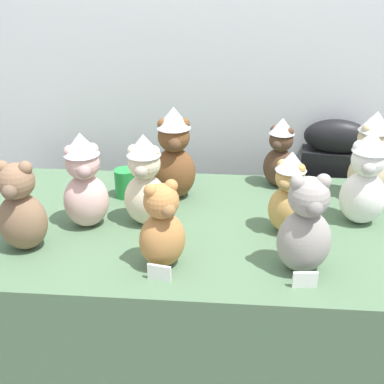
{
  "coord_description": "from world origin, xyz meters",
  "views": [
    {
      "loc": [
        0.12,
        -1.22,
        1.61
      ],
      "look_at": [
        0.0,
        0.25,
        0.89
      ],
      "focal_mm": 45.62,
      "sensor_mm": 36.0,
      "label": 1
    }
  ],
  "objects_px": {
    "teddy_bear_blush": "(84,182)",
    "teddy_bear_cream": "(145,181)",
    "instrument_case": "(325,220)",
    "teddy_bear_honey": "(288,194)",
    "teddy_bear_caramel": "(162,228)",
    "teddy_bear_chestnut": "(174,155)",
    "teddy_bear_ash": "(305,228)",
    "teddy_bear_cocoa": "(280,154)",
    "party_cup_green": "(125,183)",
    "teddy_bear_mocha": "(21,209)",
    "display_table": "(192,311)",
    "teddy_bear_snow": "(365,179)",
    "teddy_bear_sand": "(370,157)"
  },
  "relations": [
    {
      "from": "teddy_bear_blush",
      "to": "teddy_bear_cream",
      "type": "bearing_deg",
      "value": -12.89
    },
    {
      "from": "instrument_case",
      "to": "teddy_bear_cream",
      "type": "height_order",
      "value": "teddy_bear_cream"
    },
    {
      "from": "teddy_bear_blush",
      "to": "teddy_bear_honey",
      "type": "bearing_deg",
      "value": -20.55
    },
    {
      "from": "teddy_bear_caramel",
      "to": "teddy_bear_cream",
      "type": "relative_size",
      "value": 0.84
    },
    {
      "from": "teddy_bear_chestnut",
      "to": "teddy_bear_cream",
      "type": "distance_m",
      "value": 0.22
    },
    {
      "from": "instrument_case",
      "to": "teddy_bear_caramel",
      "type": "xyz_separation_m",
      "value": [
        -0.65,
        -0.82,
        0.4
      ]
    },
    {
      "from": "instrument_case",
      "to": "teddy_bear_ash",
      "type": "distance_m",
      "value": 0.94
    },
    {
      "from": "teddy_bear_honey",
      "to": "teddy_bear_cocoa",
      "type": "distance_m",
      "value": 0.37
    },
    {
      "from": "teddy_bear_cocoa",
      "to": "party_cup_green",
      "type": "height_order",
      "value": "teddy_bear_cocoa"
    },
    {
      "from": "teddy_bear_mocha",
      "to": "teddy_bear_cream",
      "type": "bearing_deg",
      "value": 26.1
    },
    {
      "from": "teddy_bear_caramel",
      "to": "teddy_bear_ash",
      "type": "bearing_deg",
      "value": -32.33
    },
    {
      "from": "instrument_case",
      "to": "teddy_bear_ash",
      "type": "bearing_deg",
      "value": -98.17
    },
    {
      "from": "teddy_bear_mocha",
      "to": "display_table",
      "type": "bearing_deg",
      "value": 19.36
    },
    {
      "from": "teddy_bear_chestnut",
      "to": "teddy_bear_caramel",
      "type": "distance_m",
      "value": 0.46
    },
    {
      "from": "teddy_bear_mocha",
      "to": "teddy_bear_blush",
      "type": "relative_size",
      "value": 0.89
    },
    {
      "from": "teddy_bear_ash",
      "to": "party_cup_green",
      "type": "bearing_deg",
      "value": 133.94
    },
    {
      "from": "teddy_bear_ash",
      "to": "teddy_bear_cream",
      "type": "distance_m",
      "value": 0.56
    },
    {
      "from": "teddy_bear_snow",
      "to": "party_cup_green",
      "type": "distance_m",
      "value": 0.87
    },
    {
      "from": "teddy_bear_honey",
      "to": "teddy_bear_chestnut",
      "type": "bearing_deg",
      "value": -178.64
    },
    {
      "from": "teddy_bear_sand",
      "to": "teddy_bear_ash",
      "type": "bearing_deg",
      "value": -148.55
    },
    {
      "from": "teddy_bear_ash",
      "to": "teddy_bear_snow",
      "type": "bearing_deg",
      "value": 42.12
    },
    {
      "from": "teddy_bear_snow",
      "to": "teddy_bear_caramel",
      "type": "bearing_deg",
      "value": -142.22
    },
    {
      "from": "instrument_case",
      "to": "teddy_bear_chestnut",
      "type": "relative_size",
      "value": 2.77
    },
    {
      "from": "teddy_bear_cocoa",
      "to": "teddy_bear_honey",
      "type": "bearing_deg",
      "value": -64.34
    },
    {
      "from": "teddy_bear_mocha",
      "to": "teddy_bear_cream",
      "type": "height_order",
      "value": "teddy_bear_cream"
    },
    {
      "from": "teddy_bear_mocha",
      "to": "instrument_case",
      "type": "bearing_deg",
      "value": 32.83
    },
    {
      "from": "teddy_bear_cocoa",
      "to": "teddy_bear_cream",
      "type": "bearing_deg",
      "value": -117.99
    },
    {
      "from": "teddy_bear_mocha",
      "to": "party_cup_green",
      "type": "bearing_deg",
      "value": 56.43
    },
    {
      "from": "teddy_bear_mocha",
      "to": "teddy_bear_blush",
      "type": "bearing_deg",
      "value": 43.3
    },
    {
      "from": "instrument_case",
      "to": "teddy_bear_blush",
      "type": "height_order",
      "value": "teddy_bear_blush"
    },
    {
      "from": "teddy_bear_snow",
      "to": "display_table",
      "type": "bearing_deg",
      "value": -162.7
    },
    {
      "from": "teddy_bear_chestnut",
      "to": "teddy_bear_honey",
      "type": "height_order",
      "value": "teddy_bear_chestnut"
    },
    {
      "from": "teddy_bear_chestnut",
      "to": "teddy_bear_snow",
      "type": "distance_m",
      "value": 0.68
    },
    {
      "from": "teddy_bear_honey",
      "to": "teddy_bear_cocoa",
      "type": "relative_size",
      "value": 1.02
    },
    {
      "from": "teddy_bear_cream",
      "to": "party_cup_green",
      "type": "height_order",
      "value": "teddy_bear_cream"
    },
    {
      "from": "teddy_bear_sand",
      "to": "teddy_bear_caramel",
      "type": "relative_size",
      "value": 1.25
    },
    {
      "from": "teddy_bear_mocha",
      "to": "teddy_bear_caramel",
      "type": "distance_m",
      "value": 0.45
    },
    {
      "from": "teddy_bear_chestnut",
      "to": "teddy_bear_caramel",
      "type": "height_order",
      "value": "teddy_bear_chestnut"
    },
    {
      "from": "instrument_case",
      "to": "teddy_bear_ash",
      "type": "relative_size",
      "value": 3.21
    },
    {
      "from": "teddy_bear_sand",
      "to": "teddy_bear_ash",
      "type": "distance_m",
      "value": 0.59
    },
    {
      "from": "teddy_bear_honey",
      "to": "party_cup_green",
      "type": "xyz_separation_m",
      "value": [
        -0.59,
        0.22,
        -0.09
      ]
    },
    {
      "from": "display_table",
      "to": "teddy_bear_cream",
      "type": "height_order",
      "value": "teddy_bear_cream"
    },
    {
      "from": "display_table",
      "to": "teddy_bear_chestnut",
      "type": "distance_m",
      "value": 0.6
    },
    {
      "from": "instrument_case",
      "to": "teddy_bear_sand",
      "type": "xyz_separation_m",
      "value": [
        0.06,
        -0.3,
        0.44
      ]
    },
    {
      "from": "teddy_bear_ash",
      "to": "teddy_bear_chestnut",
      "type": "bearing_deg",
      "value": 122.99
    },
    {
      "from": "display_table",
      "to": "teddy_bear_mocha",
      "type": "bearing_deg",
      "value": -158.8
    },
    {
      "from": "teddy_bear_mocha",
      "to": "teddy_bear_honey",
      "type": "height_order",
      "value": "teddy_bear_mocha"
    },
    {
      "from": "teddy_bear_sand",
      "to": "teddy_bear_cream",
      "type": "relative_size",
      "value": 1.05
    },
    {
      "from": "teddy_bear_mocha",
      "to": "teddy_bear_sand",
      "type": "bearing_deg",
      "value": 19.6
    },
    {
      "from": "teddy_bear_ash",
      "to": "teddy_bear_mocha",
      "type": "bearing_deg",
      "value": 166.09
    }
  ]
}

